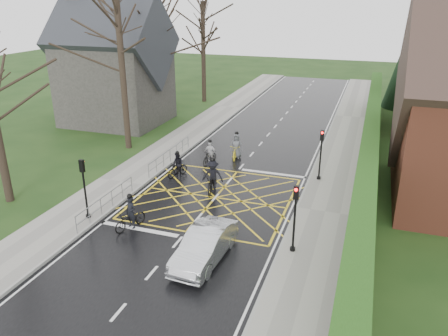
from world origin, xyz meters
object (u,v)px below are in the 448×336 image
Objects in this scene: cyclist_back at (178,167)px; cyclist_front at (210,155)px; cyclist_lead at (236,149)px; cyclist_rear at (131,217)px; car at (205,246)px; cyclist_mid at (212,179)px.

cyclist_back is 2.84m from cyclist_front.
cyclist_back is at bearing -128.12° from cyclist_lead.
cyclist_rear is 4.56m from car.
cyclist_mid reaches higher than cyclist_lead.
cyclist_mid is 0.51× the size of car.
cyclist_lead is at bearing 61.65° from cyclist_front.
cyclist_lead is (1.30, 1.66, 0.04)m from cyclist_front.
car is (4.96, -8.08, 0.08)m from cyclist_back.
cyclist_front is at bearing -136.36° from cyclist_lead.
cyclist_back is at bearing -103.99° from cyclist_front.
cyclist_back is 9.48m from car.
cyclist_mid is at bearing 86.90° from cyclist_rear.
cyclist_back is 4.92m from cyclist_lead.
cyclist_lead is 0.48× the size of car.
cyclist_mid is (2.80, -1.36, 0.12)m from cyclist_back.
cyclist_front is at bearing 105.91° from cyclist_rear.
cyclist_mid reaches higher than car.
car is at bearing -81.99° from cyclist_mid.
cyclist_mid is 1.25× the size of cyclist_front.
cyclist_rear is at bearing -83.48° from cyclist_front.
cyclist_front is 0.86× the size of cyclist_lead.
cyclist_back is at bearing 114.41° from cyclist_rear.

